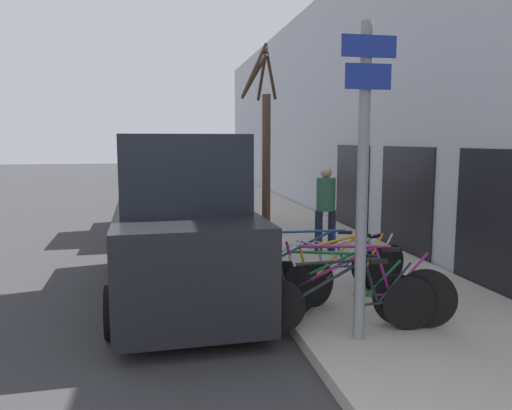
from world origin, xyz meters
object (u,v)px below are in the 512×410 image
Objects in this scene: street_tree at (265,155)px; bicycle_4 at (357,269)px; bicycle_0 at (344,300)px; bicycle_2 at (335,289)px; bicycle_1 at (354,289)px; bicycle_3 at (344,274)px; parked_car_0 at (180,226)px; parked_car_1 at (172,192)px; signpost at (363,175)px; bicycle_5 at (315,263)px; pedestrian_near at (326,203)px.

bicycle_4 is at bearing -74.04° from street_tree.
bicycle_0 is 1.15× the size of bicycle_2.
bicycle_1 is 0.73m from bicycle_3.
bicycle_2 is 1.05m from bicycle_4.
bicycle_0 is 2.80m from parked_car_0.
street_tree is (-0.44, 2.95, 1.50)m from bicycle_3.
parked_car_1 reaches higher than bicycle_0.
parked_car_1 is at bearing -9.74° from bicycle_3.
street_tree is at bearing -67.65° from parked_car_1.
signpost reaches higher than bicycle_5.
bicycle_4 is (0.64, 0.83, -0.00)m from bicycle_2.
signpost is 0.81× the size of parked_car_1.
signpost is 1.59× the size of bicycle_0.
signpost reaches higher than bicycle_1.
bicycle_1 is 2.75m from parked_car_0.
signpost is 1.60m from bicycle_2.
pedestrian_near is 0.42× the size of street_tree.
bicycle_5 is 6.19m from parked_car_1.
pedestrian_near is at bearing -38.87° from bicycle_4.
parked_car_1 is at bearing 39.69° from bicycle_1.
bicycle_0 reaches higher than bicycle_2.
parked_car_0 is at bearing -92.40° from parked_car_1.
parked_car_0 reaches higher than parked_car_1.
parked_car_0 is 2.87× the size of pedestrian_near.
signpost is at bearing -87.93° from street_tree.
bicycle_3 is (0.15, 0.71, -0.02)m from bicycle_1.
street_tree is at bearing 8.03° from bicycle_0.
bicycle_2 is 0.90× the size of bicycle_3.
street_tree is (-0.15, 4.17, 0.08)m from signpost.
bicycle_4 is 0.42× the size of parked_car_0.
pedestrian_near is (0.80, 3.05, 0.57)m from bicycle_3.
parked_car_1 is at bearing -8.09° from bicycle_4.
signpost is 2.03× the size of pedestrian_near.
street_tree is (-0.26, 2.27, 1.51)m from bicycle_5.
signpost is 0.71× the size of parked_car_0.
bicycle_1 reaches higher than bicycle_3.
bicycle_2 is 3.80m from street_tree.
parked_car_0 is at bearing -132.64° from street_tree.
bicycle_0 is at bearing 132.07° from bicycle_3.
signpost is 4.17m from street_tree.
bicycle_1 is at bearing 126.24° from bicycle_4.
signpost is at bearing -151.97° from bicycle_0.
signpost is 1.49× the size of bicycle_5.
street_tree is at bearing 92.07° from signpost.
bicycle_1 is at bearing -85.47° from street_tree.
bicycle_0 is 0.94× the size of bicycle_5.
signpost is 1.57× the size of bicycle_1.
street_tree is (-1.24, -0.10, 0.93)m from pedestrian_near.
parked_car_0 is (-2.43, 0.84, 0.56)m from bicycle_4.
bicycle_5 is at bearing 23.19° from bicycle_4.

